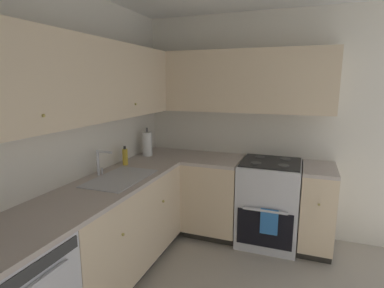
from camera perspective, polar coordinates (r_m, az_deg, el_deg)
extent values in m
cube|color=silver|center=(2.53, -26.81, -0.82)|extent=(3.74, 0.05, 2.48)
cube|color=silver|center=(3.56, 15.96, 3.17)|extent=(0.05, 3.20, 2.48)
cube|color=#333333|center=(1.83, -26.79, -19.81)|extent=(0.55, 0.01, 0.07)
cube|color=silver|center=(1.85, -26.27, -21.81)|extent=(0.36, 0.02, 0.02)
cube|color=beige|center=(2.88, -14.18, -14.61)|extent=(1.56, 0.60, 0.77)
cube|color=black|center=(3.11, -14.26, -21.66)|extent=(1.56, 0.54, 0.09)
sphere|color=tan|center=(2.40, -12.75, -16.18)|extent=(0.02, 0.02, 0.02)
sphere|color=tan|center=(2.95, -5.37, -10.63)|extent=(0.02, 0.02, 0.02)
cube|color=#B7A89E|center=(2.73, -14.62, -7.00)|extent=(2.77, 0.60, 0.03)
cube|color=beige|center=(3.55, 4.11, -9.21)|extent=(0.60, 0.59, 0.77)
cube|color=black|center=(3.75, 4.15, -15.23)|extent=(0.54, 0.59, 0.09)
cube|color=beige|center=(3.43, 22.29, -10.80)|extent=(0.60, 0.32, 0.77)
cube|color=black|center=(3.64, 21.75, -16.93)|extent=(0.54, 0.32, 0.09)
sphere|color=tan|center=(3.09, 22.65, -10.43)|extent=(0.02, 0.02, 0.02)
cube|color=#B7A89E|center=(3.43, 4.21, -2.90)|extent=(0.60, 0.59, 0.03)
cube|color=#B7A89E|center=(3.31, 22.81, -4.31)|extent=(0.60, 0.32, 0.03)
cube|color=silver|center=(3.47, 14.17, -10.52)|extent=(0.64, 0.62, 0.89)
cube|color=black|center=(3.24, 13.36, -15.25)|extent=(0.02, 0.55, 0.38)
cube|color=silver|center=(3.13, 13.49, -12.02)|extent=(0.02, 0.43, 0.02)
cube|color=black|center=(3.33, 14.55, -3.25)|extent=(0.59, 0.60, 0.01)
cube|color=silver|center=(3.61, 15.12, -1.03)|extent=(0.03, 0.60, 0.15)
cylinder|color=#4C4C4C|center=(3.18, 16.74, -3.86)|extent=(0.11, 0.11, 0.01)
cylinder|color=#4C4C4C|center=(3.21, 11.87, -3.50)|extent=(0.11, 0.11, 0.01)
cylinder|color=#4C4C4C|center=(3.45, 17.06, -2.69)|extent=(0.11, 0.11, 0.01)
cylinder|color=#4C4C4C|center=(3.48, 12.57, -2.37)|extent=(0.11, 0.11, 0.01)
cube|color=#2D6BB2|center=(3.17, 14.20, -13.93)|extent=(0.02, 0.17, 0.26)
cube|color=beige|center=(2.56, -20.31, 11.01)|extent=(2.45, 0.32, 0.65)
sphere|color=tan|center=(2.06, -26.01, 4.79)|extent=(0.02, 0.02, 0.02)
sphere|color=tan|center=(2.90, -10.49, 7.33)|extent=(0.02, 0.02, 0.02)
cube|color=beige|center=(3.42, 7.64, 11.52)|extent=(0.32, 2.10, 0.65)
cube|color=#B7B7BC|center=(2.77, -13.23, -6.22)|extent=(0.66, 0.40, 0.01)
cube|color=gray|center=(2.78, -13.18, -7.18)|extent=(0.61, 0.36, 0.09)
cube|color=#99999E|center=(2.78, -13.19, -6.92)|extent=(0.02, 0.35, 0.06)
cylinder|color=silver|center=(2.86, -17.18, -3.43)|extent=(0.02, 0.02, 0.24)
cylinder|color=silver|center=(2.80, -16.09, -1.44)|extent=(0.02, 0.15, 0.02)
cylinder|color=silver|center=(2.93, -16.49, -4.88)|extent=(0.02, 0.02, 0.06)
cylinder|color=gold|center=(3.19, -12.40, -2.38)|extent=(0.05, 0.05, 0.16)
cylinder|color=#262626|center=(3.16, -12.47, -0.67)|extent=(0.02, 0.02, 0.03)
cylinder|color=white|center=(3.53, -8.36, 0.01)|extent=(0.11, 0.11, 0.27)
cylinder|color=#3F3F3F|center=(3.53, -8.37, 0.33)|extent=(0.02, 0.02, 0.33)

